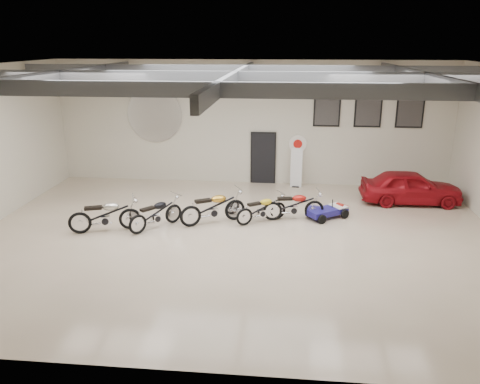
# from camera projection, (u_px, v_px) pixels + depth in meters

# --- Properties ---
(floor) EXTENTS (16.00, 12.00, 0.01)m
(floor) POSITION_uv_depth(u_px,v_px,m) (236.00, 239.00, 14.08)
(floor) COLOR beige
(floor) RESTS_ON ground
(ceiling) EXTENTS (16.00, 12.00, 0.01)m
(ceiling) POSITION_uv_depth(u_px,v_px,m) (236.00, 68.00, 12.55)
(ceiling) COLOR slate
(ceiling) RESTS_ON back_wall
(back_wall) EXTENTS (16.00, 0.02, 5.00)m
(back_wall) POSITION_uv_depth(u_px,v_px,m) (251.00, 123.00, 19.00)
(back_wall) COLOR beige
(back_wall) RESTS_ON floor
(ceiling_beams) EXTENTS (15.80, 11.80, 0.32)m
(ceiling_beams) POSITION_uv_depth(u_px,v_px,m) (236.00, 77.00, 12.63)
(ceiling_beams) COLOR #575A5F
(ceiling_beams) RESTS_ON ceiling
(door) EXTENTS (0.92, 0.08, 2.10)m
(door) POSITION_uv_depth(u_px,v_px,m) (263.00, 159.00, 19.35)
(door) COLOR black
(door) RESTS_ON back_wall
(logo_plaque) EXTENTS (2.30, 0.06, 1.16)m
(logo_plaque) POSITION_uv_depth(u_px,v_px,m) (155.00, 115.00, 19.23)
(logo_plaque) COLOR silver
(logo_plaque) RESTS_ON back_wall
(poster_left) EXTENTS (1.05, 0.08, 1.35)m
(poster_left) POSITION_uv_depth(u_px,v_px,m) (327.00, 110.00, 18.50)
(poster_left) COLOR black
(poster_left) RESTS_ON back_wall
(poster_mid) EXTENTS (1.05, 0.08, 1.35)m
(poster_mid) POSITION_uv_depth(u_px,v_px,m) (368.00, 110.00, 18.35)
(poster_mid) COLOR black
(poster_mid) RESTS_ON back_wall
(poster_right) EXTENTS (1.05, 0.08, 1.35)m
(poster_right) POSITION_uv_depth(u_px,v_px,m) (410.00, 111.00, 18.20)
(poster_right) COLOR black
(poster_right) RESTS_ON back_wall
(oil_sign) EXTENTS (0.72, 0.10, 0.72)m
(oil_sign) POSITION_uv_depth(u_px,v_px,m) (298.00, 144.00, 19.02)
(oil_sign) COLOR white
(oil_sign) RESTS_ON back_wall
(banner_stand) EXTENTS (0.48, 0.24, 1.70)m
(banner_stand) POSITION_uv_depth(u_px,v_px,m) (296.00, 167.00, 18.86)
(banner_stand) COLOR white
(banner_stand) RESTS_ON floor
(motorcycle_silver) EXTENTS (2.26, 1.33, 1.12)m
(motorcycle_silver) POSITION_uv_depth(u_px,v_px,m) (105.00, 215.00, 14.47)
(motorcycle_silver) COLOR silver
(motorcycle_silver) RESTS_ON floor
(motorcycle_black) EXTENTS (1.71, 1.86, 1.01)m
(motorcycle_black) POSITION_uv_depth(u_px,v_px,m) (156.00, 213.00, 14.75)
(motorcycle_black) COLOR silver
(motorcycle_black) RESTS_ON floor
(motorcycle_gold) EXTENTS (2.24, 1.64, 1.14)m
(motorcycle_gold) POSITION_uv_depth(u_px,v_px,m) (213.00, 207.00, 15.13)
(motorcycle_gold) COLOR silver
(motorcycle_gold) RESTS_ON floor
(motorcycle_yellow) EXTENTS (1.82, 1.45, 0.94)m
(motorcycle_yellow) POSITION_uv_depth(u_px,v_px,m) (262.00, 209.00, 15.25)
(motorcycle_yellow) COLOR silver
(motorcycle_yellow) RESTS_ON floor
(motorcycle_red) EXTENTS (2.08, 0.97, 1.04)m
(motorcycle_red) POSITION_uv_depth(u_px,v_px,m) (294.00, 205.00, 15.45)
(motorcycle_red) COLOR silver
(motorcycle_red) RESTS_ON floor
(go_kart) EXTENTS (1.85, 1.63, 0.62)m
(go_kart) POSITION_uv_depth(u_px,v_px,m) (331.00, 208.00, 15.75)
(go_kart) COLOR navy
(go_kart) RESTS_ON floor
(vintage_car) EXTENTS (1.53, 3.61, 1.22)m
(vintage_car) POSITION_uv_depth(u_px,v_px,m) (411.00, 187.00, 17.05)
(vintage_car) COLOR maroon
(vintage_car) RESTS_ON floor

